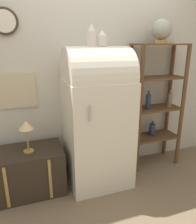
# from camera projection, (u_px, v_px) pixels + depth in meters

# --- Properties ---
(ground_plane) EXTENTS (12.00, 12.00, 0.00)m
(ground_plane) POSITION_uv_depth(u_px,v_px,m) (104.00, 189.00, 2.53)
(ground_plane) COLOR #7A664C
(wall_back) EXTENTS (7.00, 0.09, 2.70)m
(wall_back) POSITION_uv_depth(u_px,v_px,m) (87.00, 67.00, 2.64)
(wall_back) COLOR beige
(wall_back) RESTS_ON ground_plane
(refrigerator) EXTENTS (0.71, 0.68, 1.59)m
(refrigerator) POSITION_uv_depth(u_px,v_px,m) (97.00, 116.00, 2.48)
(refrigerator) COLOR silver
(refrigerator) RESTS_ON ground_plane
(suitcase_trunk) EXTENTS (0.78, 0.49, 0.51)m
(suitcase_trunk) POSITION_uv_depth(u_px,v_px,m) (28.00, 171.00, 2.44)
(suitcase_trunk) COLOR #33281E
(suitcase_trunk) RESTS_ON ground_plane
(shelf_unit) EXTENTS (0.68, 0.34, 1.62)m
(shelf_unit) POSITION_uv_depth(u_px,v_px,m) (156.00, 101.00, 2.86)
(shelf_unit) COLOR brown
(shelf_unit) RESTS_ON ground_plane
(globe) EXTENTS (0.24, 0.24, 0.28)m
(globe) POSITION_uv_depth(u_px,v_px,m) (162.00, 30.00, 2.57)
(globe) COLOR #AD8942
(globe) RESTS_ON shelf_unit
(vase_left) EXTENTS (0.09, 0.09, 0.22)m
(vase_left) POSITION_uv_depth(u_px,v_px,m) (91.00, 35.00, 2.21)
(vase_left) COLOR silver
(vase_left) RESTS_ON refrigerator
(vase_center) EXTENTS (0.10, 0.10, 0.16)m
(vase_center) POSITION_uv_depth(u_px,v_px,m) (102.00, 39.00, 2.25)
(vase_center) COLOR silver
(vase_center) RESTS_ON refrigerator
(desk_lamp) EXTENTS (0.15, 0.15, 0.35)m
(desk_lamp) POSITION_uv_depth(u_px,v_px,m) (26.00, 128.00, 2.25)
(desk_lamp) COLOR #AD8942
(desk_lamp) RESTS_ON suitcase_trunk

